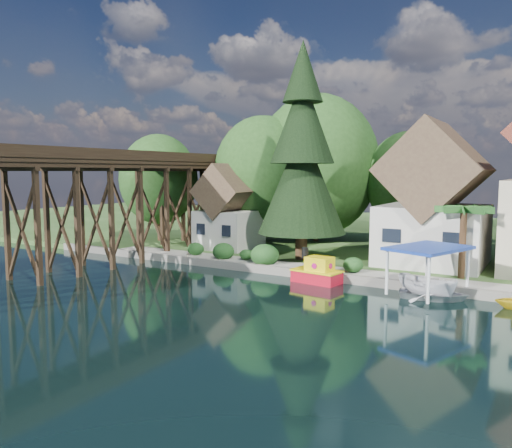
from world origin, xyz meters
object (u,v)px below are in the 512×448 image
(trestle_bridge, at_px, (115,199))
(boat_canopy, at_px, (428,276))
(shed, at_px, (229,212))
(tugboat, at_px, (317,272))
(palm_tree, at_px, (464,212))
(boat_white_a, at_px, (434,293))
(conifer, at_px, (302,156))
(house_left, at_px, (434,204))

(trestle_bridge, relative_size, boat_canopy, 7.71)
(boat_canopy, bearing_deg, trestle_bridge, -176.43)
(shed, relative_size, tugboat, 2.23)
(boat_canopy, bearing_deg, palm_tree, 75.43)
(trestle_bridge, relative_size, boat_white_a, 11.19)
(trestle_bridge, distance_m, shed, 10.69)
(trestle_bridge, height_order, boat_white_a, trestle_bridge)
(tugboat, bearing_deg, boat_canopy, -3.50)
(trestle_bridge, bearing_deg, palm_tree, 13.45)
(shed, xyz_separation_m, boat_white_a, (20.02, -7.90, -3.42))
(conifer, xyz_separation_m, boat_white_a, (11.59, -5.88, -8.45))
(trestle_bridge, relative_size, palm_tree, 8.64)
(boat_white_a, bearing_deg, palm_tree, -21.75)
(tugboat, xyz_separation_m, boat_canopy, (7.39, -0.45, 0.63))
(trestle_bridge, xyz_separation_m, tugboat, (17.22, 1.99, -4.63))
(house_left, xyz_separation_m, boat_white_a, (2.02, -9.40, -4.73))
(boat_canopy, bearing_deg, conifer, 152.72)
(palm_tree, xyz_separation_m, tugboat, (-8.59, -4.19, -4.24))
(boat_canopy, bearing_deg, boat_white_a, -15.48)
(conifer, distance_m, boat_canopy, 14.65)
(palm_tree, relative_size, boat_canopy, 0.89)
(tugboat, xyz_separation_m, boat_white_a, (7.79, -0.56, -0.31))
(shed, bearing_deg, boat_canopy, -21.66)
(house_left, distance_m, boat_white_a, 10.72)
(boat_white_a, bearing_deg, tugboat, 73.64)
(house_left, distance_m, boat_canopy, 10.16)
(trestle_bridge, height_order, palm_tree, trestle_bridge)
(conifer, height_order, boat_canopy, conifer)
(house_left, bearing_deg, boat_white_a, -77.89)
(trestle_bridge, xyz_separation_m, boat_white_a, (25.02, 1.42, -4.94))
(conifer, bearing_deg, boat_white_a, -26.90)
(palm_tree, distance_m, boat_white_a, 6.63)
(trestle_bridge, xyz_separation_m, house_left, (23.00, 10.83, -0.21))
(shed, distance_m, boat_canopy, 21.25)
(house_left, relative_size, conifer, 0.63)
(boat_canopy, bearing_deg, shed, 158.34)
(conifer, height_order, tugboat, conifer)
(conifer, bearing_deg, trestle_bridge, -151.47)
(house_left, xyz_separation_m, boat_canopy, (1.61, -9.29, -3.79))
(boat_white_a, bearing_deg, trestle_bridge, 81.05)
(palm_tree, bearing_deg, house_left, 121.19)
(boat_white_a, bearing_deg, house_left, -0.10)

